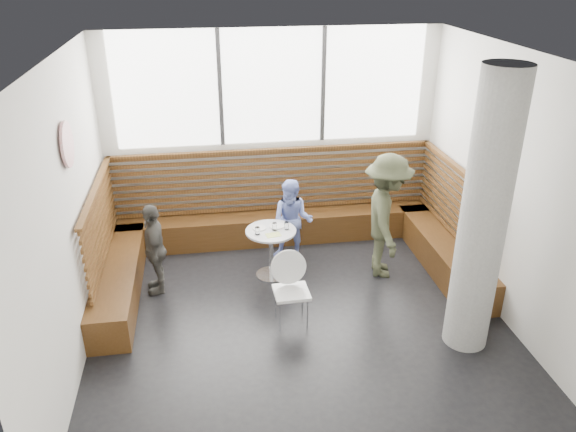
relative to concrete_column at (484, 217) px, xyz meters
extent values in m
cube|color=silver|center=(-1.85, 0.60, 0.00)|extent=(5.00, 5.00, 3.20)
cube|color=black|center=(-1.85, 0.60, -1.60)|extent=(5.00, 5.00, 0.01)
cube|color=white|center=(-1.85, 0.60, 1.60)|extent=(5.00, 5.00, 0.01)
cube|color=white|center=(-1.85, 3.08, 0.77)|extent=(4.50, 0.02, 1.65)
cube|color=#3F3F42|center=(-2.60, 3.06, 0.77)|extent=(0.06, 0.04, 1.65)
cube|color=#3F3F42|center=(-1.10, 3.06, 0.77)|extent=(0.06, 0.04, 1.65)
cube|color=#422810|center=(-1.85, 2.85, -1.38)|extent=(5.00, 0.50, 0.45)
cube|color=#422810|center=(-4.10, 1.85, -1.38)|extent=(0.50, 2.50, 0.45)
cube|color=#422810|center=(0.40, 1.85, -1.38)|extent=(0.50, 2.50, 0.45)
cube|color=#482B12|center=(-1.85, 3.02, -0.65)|extent=(4.88, 0.08, 0.98)
cube|color=#482B12|center=(-4.27, 1.85, -0.65)|extent=(0.08, 2.38, 0.98)
cube|color=#482B12|center=(0.57, 1.85, -0.65)|extent=(0.08, 2.38, 0.98)
cylinder|color=gray|center=(0.00, 0.00, 0.00)|extent=(0.50, 0.50, 3.20)
cylinder|color=white|center=(-4.31, 1.00, 0.70)|extent=(0.03, 0.50, 0.50)
cylinder|color=silver|center=(-2.06, 1.79, -1.59)|extent=(0.44, 0.44, 0.02)
cylinder|color=silver|center=(-2.06, 1.79, -1.24)|extent=(0.06, 0.06, 0.68)
cylinder|color=#B7B7BA|center=(-2.06, 1.79, -0.90)|extent=(0.69, 0.69, 0.03)
cube|color=white|center=(-1.96, 0.63, -1.15)|extent=(0.42, 0.40, 0.04)
cylinder|color=white|center=(-1.96, 0.81, -0.91)|extent=(0.44, 0.10, 0.43)
cylinder|color=silver|center=(-2.13, 0.48, -1.39)|extent=(0.02, 0.02, 0.43)
cylinder|color=silver|center=(-1.79, 0.48, -1.39)|extent=(0.02, 0.02, 0.43)
cylinder|color=silver|center=(-2.13, 0.78, -1.39)|extent=(0.02, 0.02, 0.43)
cylinder|color=silver|center=(-1.79, 0.78, -1.39)|extent=(0.02, 0.02, 0.43)
imported|color=#3D422C|center=(-0.49, 1.63, -0.72)|extent=(0.87, 1.24, 1.76)
imported|color=#8699E8|center=(-1.69, 2.21, -0.98)|extent=(0.72, 0.64, 1.24)
imported|color=#484641|center=(-3.61, 1.66, -0.97)|extent=(0.36, 0.76, 1.25)
cylinder|color=white|center=(-2.21, 1.87, -0.88)|extent=(0.19, 0.19, 0.01)
cylinder|color=white|center=(-1.96, 1.89, -0.88)|extent=(0.21, 0.21, 0.01)
cylinder|color=white|center=(-2.25, 1.70, -0.83)|extent=(0.07, 0.07, 0.11)
cylinder|color=white|center=(-2.01, 1.78, -0.83)|extent=(0.07, 0.07, 0.11)
cylinder|color=white|center=(-1.84, 1.79, -0.84)|extent=(0.07, 0.07, 0.11)
cube|color=#A5C64C|center=(-2.04, 1.64, -0.89)|extent=(0.22, 0.17, 0.00)
camera|label=1|loc=(-2.88, -4.97, 2.55)|focal=35.00mm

